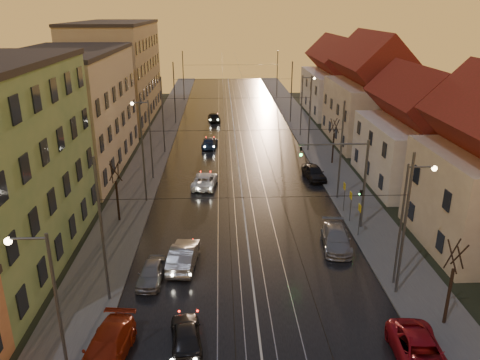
{
  "coord_description": "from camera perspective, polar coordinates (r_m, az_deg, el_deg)",
  "views": [
    {
      "loc": [
        -1.85,
        -14.8,
        16.37
      ],
      "look_at": [
        -0.31,
        22.27,
        2.61
      ],
      "focal_mm": 35.0,
      "sensor_mm": 36.0,
      "label": 1
    }
  ],
  "objects": [
    {
      "name": "road",
      "position": [
        57.22,
        -0.43,
        3.75
      ],
      "size": [
        16.0,
        120.0,
        0.04
      ],
      "primitive_type": "cube",
      "color": "black",
      "rests_on": "ground"
    },
    {
      "name": "sidewalk_left",
      "position": [
        57.75,
        -10.41,
        3.62
      ],
      "size": [
        4.0,
        120.0,
        0.15
      ],
      "primitive_type": "cube",
      "color": "#4C4C4C",
      "rests_on": "ground"
    },
    {
      "name": "sidewalk_right",
      "position": [
        58.39,
        9.45,
        3.86
      ],
      "size": [
        4.0,
        120.0,
        0.15
      ],
      "primitive_type": "cube",
      "color": "#4C4C4C",
      "rests_on": "ground"
    },
    {
      "name": "tram_rail_0",
      "position": [
        57.18,
        -2.64,
        3.75
      ],
      "size": [
        0.06,
        120.0,
        0.03
      ],
      "primitive_type": "cube",
      "color": "gray",
      "rests_on": "road"
    },
    {
      "name": "tram_rail_1",
      "position": [
        57.19,
        -1.2,
        3.77
      ],
      "size": [
        0.06,
        120.0,
        0.03
      ],
      "primitive_type": "cube",
      "color": "gray",
      "rests_on": "road"
    },
    {
      "name": "tram_rail_2",
      "position": [
        57.24,
        0.34,
        3.79
      ],
      "size": [
        0.06,
        120.0,
        0.03
      ],
      "primitive_type": "cube",
      "color": "gray",
      "rests_on": "road"
    },
    {
      "name": "tram_rail_3",
      "position": [
        57.33,
        1.78,
        3.8
      ],
      "size": [
        0.06,
        120.0,
        0.03
      ],
      "primitive_type": "cube",
      "color": "gray",
      "rests_on": "road"
    },
    {
      "name": "apartment_left_2",
      "position": [
        52.29,
        -19.93,
        7.7
      ],
      "size": [
        10.0,
        20.0,
        12.0
      ],
      "primitive_type": "cube",
      "color": "beige",
      "rests_on": "ground"
    },
    {
      "name": "apartment_left_3",
      "position": [
        75.05,
        -14.75,
        12.53
      ],
      "size": [
        10.0,
        24.0,
        14.0
      ],
      "primitive_type": "cube",
      "color": "tan",
      "rests_on": "ground"
    },
    {
      "name": "house_right_2",
      "position": [
        48.22,
        20.8,
        4.93
      ],
      "size": [
        9.18,
        12.24,
        9.2
      ],
      "color": "beige",
      "rests_on": "ground"
    },
    {
      "name": "house_right_3",
      "position": [
        61.71,
        15.68,
        9.75
      ],
      "size": [
        9.18,
        14.28,
        11.5
      ],
      "color": "#BDAB92",
      "rests_on": "ground"
    },
    {
      "name": "house_right_4",
      "position": [
        78.93,
        11.71,
        11.69
      ],
      "size": [
        9.18,
        16.32,
        10.0
      ],
      "color": "beige",
      "rests_on": "ground"
    },
    {
      "name": "catenary_pole_l_1",
      "position": [
        27.44,
        -16.46,
        -6.19
      ],
      "size": [
        0.16,
        0.16,
        9.0
      ],
      "primitive_type": "cylinder",
      "color": "#595B60",
      "rests_on": "ground"
    },
    {
      "name": "catenary_pole_r_1",
      "position": [
        28.58,
        19.41,
        -5.44
      ],
      "size": [
        0.16,
        0.16,
        9.0
      ],
      "primitive_type": "cylinder",
      "color": "#595B60",
      "rests_on": "ground"
    },
    {
      "name": "catenary_pole_l_2",
      "position": [
        41.14,
        -11.73,
        3.14
      ],
      "size": [
        0.16,
        0.16,
        9.0
      ],
      "primitive_type": "cylinder",
      "color": "#595B60",
      "rests_on": "ground"
    },
    {
      "name": "catenary_pole_r_2",
      "position": [
        41.9,
        12.19,
        3.42
      ],
      "size": [
        0.16,
        0.16,
        9.0
      ],
      "primitive_type": "cylinder",
      "color": "#595B60",
      "rests_on": "ground"
    },
    {
      "name": "catenary_pole_l_3",
      "position": [
        55.51,
        -9.39,
        7.73
      ],
      "size": [
        0.16,
        0.16,
        9.0
      ],
      "primitive_type": "cylinder",
      "color": "#595B60",
      "rests_on": "ground"
    },
    {
      "name": "catenary_pole_r_3",
      "position": [
        56.08,
        8.5,
        7.91
      ],
      "size": [
        0.16,
        0.16,
        9.0
      ],
      "primitive_type": "cylinder",
      "color": "#595B60",
      "rests_on": "ground"
    },
    {
      "name": "catenary_pole_l_4",
      "position": [
        70.15,
        -8.0,
        10.41
      ],
      "size": [
        0.16,
        0.16,
        9.0
      ],
      "primitive_type": "cylinder",
      "color": "#595B60",
      "rests_on": "ground"
    },
    {
      "name": "catenary_pole_r_4",
      "position": [
        70.6,
        6.27,
        10.55
      ],
      "size": [
        0.16,
        0.16,
        9.0
      ],
      "primitive_type": "cylinder",
      "color": "#595B60",
      "rests_on": "ground"
    },
    {
      "name": "catenary_pole_l_5",
      "position": [
        87.87,
        -6.93,
        12.44
      ],
      "size": [
        0.16,
        0.16,
        9.0
      ],
      "primitive_type": "cylinder",
      "color": "#595B60",
      "rests_on": "ground"
    },
    {
      "name": "catenary_pole_r_5",
      "position": [
        88.23,
        4.55,
        12.56
      ],
      "size": [
        0.16,
        0.16,
        9.0
      ],
      "primitive_type": "cylinder",
      "color": "#595B60",
      "rests_on": "ground"
    },
    {
      "name": "street_lamp_0",
      "position": [
        21.61,
        -22.21,
        -13.48
      ],
      "size": [
        1.75,
        0.32,
        8.0
      ],
      "color": "#595B60",
      "rests_on": "ground"
    },
    {
      "name": "street_lamp_1",
      "position": [
        29.45,
        19.73,
        -3.88
      ],
      "size": [
        1.75,
        0.32,
        8.0
      ],
      "color": "#595B60",
      "rests_on": "ground"
    },
    {
      "name": "street_lamp_2",
      "position": [
        46.82,
        -11.27,
        5.75
      ],
      "size": [
        1.75,
        0.32,
        8.0
      ],
      "color": "#595B60",
      "rests_on": "ground"
    },
    {
      "name": "street_lamp_3",
      "position": [
        62.84,
        7.81,
        9.63
      ],
      "size": [
        1.75,
        0.32,
        8.0
      ],
      "color": "#595B60",
      "rests_on": "ground"
    },
    {
      "name": "traffic_light_mast",
      "position": [
        36.22,
        13.53,
        0.79
      ],
      "size": [
        5.3,
        0.32,
        7.2
      ],
      "color": "#595B60",
      "rests_on": "ground"
    },
    {
      "name": "bare_tree_0",
      "position": [
        38.39,
        -14.77,
        -1.56
      ],
      "size": [
        1.09,
        1.09,
        5.11
      ],
      "color": "black",
      "rests_on": "ground"
    },
    {
      "name": "bare_tree_1",
      "position": [
        27.77,
        24.28,
        -11.67
      ],
      "size": [
        1.09,
        1.09,
        5.11
      ],
      "color": "black",
      "rests_on": "ground"
    },
    {
      "name": "bare_tree_2",
      "position": [
        52.2,
        11.32,
        4.52
      ],
      "size": [
        1.09,
        1.09,
        5.11
      ],
      "color": "black",
      "rests_on": "ground"
    },
    {
      "name": "driving_car_0",
      "position": [
        25.3,
        -6.59,
        -18.24
      ],
      "size": [
        1.97,
        3.96,
        1.3
      ],
      "primitive_type": "imported",
      "rotation": [
        0.0,
        0.0,
        3.26
      ],
      "color": "black",
      "rests_on": "ground"
    },
    {
      "name": "driving_car_1",
      "position": [
        31.89,
        -6.89,
        -9.12
      ],
      "size": [
        2.08,
        4.79,
        1.53
      ],
      "primitive_type": "imported",
      "rotation": [
        0.0,
        0.0,
        3.04
      ],
      "color": "gray",
      "rests_on": "ground"
    },
    {
      "name": "driving_car_2",
      "position": [
        45.24,
        -4.31,
        -0.05
      ],
      "size": [
        2.7,
        4.9,
        1.3
      ],
      "primitive_type": "imported",
      "rotation": [
        0.0,
        0.0,
        3.02
      ],
      "color": "white",
      "rests_on": "ground"
    },
    {
      "name": "driving_car_3",
      "position": [
        58.15,
        -3.72,
        4.59
      ],
      "size": [
        2.1,
        4.42,
        1.24
      ],
      "primitive_type": "imported",
      "rotation": [
        0.0,
        0.0,
        3.06
      ],
      "color": "#172746",
      "rests_on": "ground"
    },
    {
      "name": "driving_car_4",
      "position": [
        71.77,
        -3.16,
        7.7
      ],
      "size": [
        2.1,
        4.23,
        1.38
      ],
      "primitive_type": "imported",
      "rotation": [
        0.0,
        0.0,
        3.26
      ],
      "color": "black",
      "rests_on": "ground"
    },
    {
      "name": "parked_left_2",
      "position": [
        25.09,
        -15.97,
        -19.21
      ],
      "size": [
        2.55,
        5.08,
        1.42
      ],
      "primitive_type": "imported",
      "rotation": [
        0.0,
        0.0,
        -0.12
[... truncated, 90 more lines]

